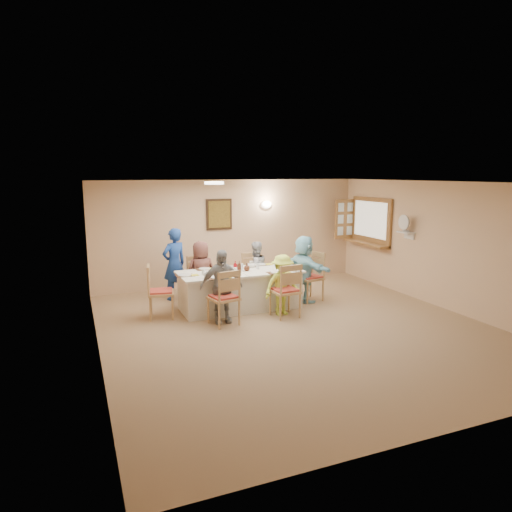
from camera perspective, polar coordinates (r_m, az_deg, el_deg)
name	(u,v)px	position (r m, az deg, el deg)	size (l,w,h in m)	color
ground	(297,328)	(8.05, 5.12, -8.95)	(7.00, 7.00, 0.00)	#9C7F55
room_walls	(298,242)	(7.68, 5.30, 1.77)	(7.00, 7.00, 7.00)	#D4AE8A
wall_picture	(219,214)	(10.74, -4.63, 5.22)	(0.62, 0.05, 0.72)	#422A17
wall_sconce	(267,205)	(11.12, 1.34, 6.45)	(0.26, 0.09, 0.18)	white
ceiling_light	(214,183)	(8.62, -5.25, 9.08)	(0.36, 0.36, 0.05)	white
serving_hatch	(371,221)	(11.40, 14.20, 4.22)	(0.06, 1.50, 1.15)	olive
hatch_sill	(366,243)	(11.39, 13.60, 1.58)	(0.30, 1.50, 0.05)	olive
shutter_door	(345,219)	(11.87, 11.03, 4.58)	(0.55, 0.04, 1.00)	olive
fan_shelf	(406,232)	(10.31, 18.23, 2.83)	(0.22, 0.36, 0.03)	white
desk_fan	(405,225)	(10.27, 18.15, 3.66)	(0.30, 0.30, 0.28)	#A5A5A8
dining_table	(240,290)	(9.03, -2.01, -4.25)	(2.40, 1.02, 0.76)	beige
chair_back_left	(200,279)	(9.58, -7.04, -2.88)	(0.46, 0.46, 0.95)	tan
chair_back_right	(253,275)	(9.95, -0.34, -2.36)	(0.45, 0.45, 0.93)	tan
chair_front_left	(223,297)	(8.08, -4.09, -5.09)	(0.49, 0.49, 1.01)	tan
chair_front_right	(285,290)	(8.51, 3.64, -4.24)	(0.49, 0.49, 1.03)	tan
chair_left_end	(161,291)	(8.62, -11.78, -4.34)	(0.48, 0.48, 1.01)	tan
chair_right_end	(309,277)	(9.62, 6.70, -2.58)	(0.49, 0.49, 1.03)	tan
diner_back_left	(201,272)	(9.43, -6.87, -2.03)	(0.67, 0.48, 1.29)	brown
diner_back_right	(255,269)	(9.81, -0.08, -1.70)	(0.67, 0.56, 1.22)	#A8A9B2
diner_front_left	(221,286)	(8.15, -4.36, -3.81)	(0.79, 0.35, 1.33)	gray
diner_front_right	(282,285)	(8.60, 3.30, -3.64)	(0.80, 0.52, 1.16)	#D9F44D
diner_right_end	(304,269)	(9.52, 6.03, -1.59)	(0.61, 1.34, 1.39)	#9EE5F8
caregiver	(174,264)	(9.75, -10.16, -1.00)	(0.65, 0.54, 1.53)	#1E449C
placemat_fl	(217,278)	(8.37, -4.91, -2.75)	(0.35, 0.26, 0.01)	#472B19
plate_fl	(217,277)	(8.37, -4.91, -2.69)	(0.23, 0.23, 0.01)	white
napkin_fl	(227,277)	(8.37, -3.63, -2.68)	(0.14, 0.14, 0.01)	yellow
placemat_fr	(277,273)	(8.79, 2.59, -2.10)	(0.35, 0.26, 0.01)	#472B19
plate_fr	(277,272)	(8.78, 2.59, -2.03)	(0.23, 0.23, 0.01)	white
napkin_fr	(286,272)	(8.81, 3.79, -2.02)	(0.15, 0.15, 0.01)	yellow
placemat_bl	(204,269)	(9.16, -6.46, -1.64)	(0.34, 0.25, 0.01)	#472B19
plate_bl	(204,269)	(9.16, -6.46, -1.58)	(0.23, 0.23, 0.01)	white
napkin_bl	(214,269)	(9.16, -5.29, -1.57)	(0.14, 0.14, 0.01)	yellow
placemat_br	(260,265)	(9.54, 0.50, -1.09)	(0.35, 0.26, 0.01)	#472B19
plate_br	(260,264)	(9.54, 0.50, -1.03)	(0.24, 0.24, 0.01)	white
napkin_br	(269,264)	(9.56, 1.61, -1.02)	(0.15, 0.15, 0.01)	yellow
placemat_le	(185,276)	(8.64, -8.91, -2.43)	(0.33, 0.24, 0.01)	#472B19
plate_le	(185,275)	(8.64, -8.91, -2.36)	(0.26, 0.26, 0.02)	white
napkin_le	(195,275)	(8.63, -7.67, -2.36)	(0.14, 0.14, 0.01)	yellow
placemat_re	(291,267)	(9.38, 4.42, -1.32)	(0.38, 0.28, 0.01)	#472B19
plate_re	(291,266)	(9.37, 4.42, -1.26)	(0.23, 0.23, 0.01)	white
napkin_re	(300,266)	(9.41, 5.54, -1.25)	(0.14, 0.14, 0.01)	yellow
teacup_a	(206,275)	(8.43, -6.24, -2.39)	(0.14, 0.14, 0.09)	white
teacup_b	(251,263)	(9.52, -0.58, -0.87)	(0.12, 0.12, 0.08)	white
bowl_a	(232,274)	(8.59, -3.05, -2.22)	(0.26, 0.26, 0.06)	white
bowl_b	(252,265)	(9.32, -0.55, -1.19)	(0.20, 0.20, 0.06)	white
condiment_ketchup	(235,266)	(8.91, -2.62, -1.27)	(0.09, 0.09, 0.21)	#A30E15
condiment_brown	(239,266)	(9.00, -2.11, -1.24)	(0.08, 0.08, 0.18)	#4A2313
condiment_malt	(247,267)	(8.94, -1.16, -1.38)	(0.15, 0.15, 0.16)	#4A2313
drinking_glass	(232,268)	(8.93, -3.04, -1.55)	(0.06, 0.06, 0.10)	silver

